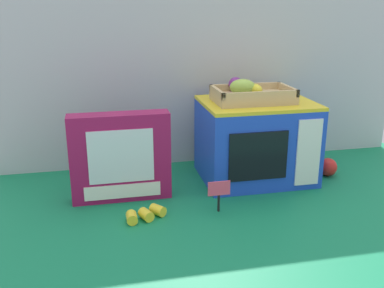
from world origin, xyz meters
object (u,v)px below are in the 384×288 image
object	(u,v)px
loose_toy_apple	(328,167)
price_sign	(219,192)
loose_toy_banana	(145,214)
toy_microwave	(256,140)
food_groups_crate	(250,94)
cookie_set_box	(121,157)

from	to	relation	value
loose_toy_apple	price_sign	bearing A→B (deg)	-157.62
price_sign	loose_toy_banana	world-z (taller)	price_sign
toy_microwave	food_groups_crate	bearing A→B (deg)	-174.61
cookie_set_box	loose_toy_banana	world-z (taller)	cookie_set_box
food_groups_crate	loose_toy_banana	distance (m)	0.56
loose_toy_banana	toy_microwave	bearing A→B (deg)	29.63
food_groups_crate	price_sign	distance (m)	0.39
food_groups_crate	loose_toy_banana	size ratio (longest dim) A/B	2.17
food_groups_crate	cookie_set_box	size ratio (longest dim) A/B	0.84
food_groups_crate	price_sign	size ratio (longest dim) A/B	2.69
price_sign	loose_toy_apple	xyz separation A→B (m)	(0.48, 0.20, -0.03)
price_sign	loose_toy_apple	world-z (taller)	price_sign
toy_microwave	food_groups_crate	world-z (taller)	food_groups_crate
loose_toy_apple	toy_microwave	bearing A→B (deg)	170.27
toy_microwave	cookie_set_box	bearing A→B (deg)	-170.47
cookie_set_box	loose_toy_banana	bearing A→B (deg)	-70.74
food_groups_crate	cookie_set_box	xyz separation A→B (m)	(-0.46, -0.08, -0.17)
price_sign	loose_toy_apple	distance (m)	0.52
price_sign	loose_toy_banana	xyz separation A→B (m)	(-0.23, -0.00, -0.05)
loose_toy_apple	loose_toy_banana	bearing A→B (deg)	-164.23
food_groups_crate	loose_toy_apple	world-z (taller)	food_groups_crate
food_groups_crate	loose_toy_apple	xyz separation A→B (m)	(0.30, -0.04, -0.28)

